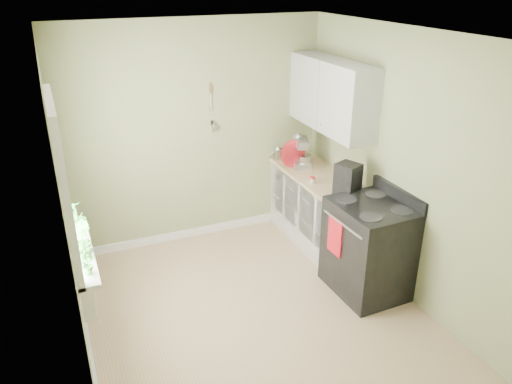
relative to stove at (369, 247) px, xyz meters
name	(u,v)px	position (x,y,z in m)	size (l,w,h in m)	color
floor	(254,314)	(-1.28, 0.07, -0.52)	(3.20, 3.60, 0.02)	#A27F5A
ceiling	(254,33)	(-1.28, 0.07, 2.20)	(3.20, 3.60, 0.02)	white
wall_back	(196,134)	(-1.28, 1.88, 0.84)	(3.20, 0.02, 2.70)	#8E9465
wall_left	(65,223)	(-2.89, 0.07, 0.84)	(0.02, 3.60, 2.70)	#8E9465
wall_right	(400,165)	(0.33, 0.07, 0.84)	(0.02, 3.60, 2.70)	#8E9465
base_cabinets	(320,211)	(0.02, 1.07, -0.07)	(0.60, 1.60, 0.87)	silver
countertop	(321,177)	(0.01, 1.07, 0.38)	(0.64, 1.60, 0.04)	tan
upper_cabinets	(331,95)	(0.15, 1.17, 1.34)	(0.35, 1.40, 0.80)	silver
window	(62,185)	(-2.86, 0.37, 1.04)	(0.06, 1.14, 1.44)	white
window_sill	(83,254)	(-2.79, 0.37, 0.37)	(0.18, 1.14, 0.04)	white
radiator	(85,289)	(-2.82, 0.32, 0.04)	(0.12, 0.50, 0.35)	white
wall_utensils	(212,116)	(-1.08, 1.85, 1.06)	(0.02, 0.14, 0.58)	tan
stove	(369,247)	(0.00, 0.00, 0.00)	(0.74, 0.84, 1.13)	black
stand_mixer	(302,153)	(-0.05, 1.46, 0.57)	(0.29, 0.36, 0.39)	#B2B2B7
kettle	(277,153)	(-0.23, 1.79, 0.49)	(0.17, 0.10, 0.18)	silver
coffee_maker	(347,181)	(-0.03, 0.46, 0.58)	(0.29, 0.30, 0.37)	black
red_tray	(293,154)	(-0.16, 1.48, 0.58)	(0.35, 0.35, 0.02)	maroon
jar	(313,180)	(-0.18, 0.93, 0.44)	(0.07, 0.07, 0.07)	beige
plant_a	(86,260)	(-2.78, -0.01, 0.53)	(0.14, 0.10, 0.27)	#286622
plant_b	(82,240)	(-2.78, 0.29, 0.56)	(0.18, 0.15, 0.33)	#286622
plant_c	(77,217)	(-2.78, 0.77, 0.55)	(0.18, 0.18, 0.32)	#286622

